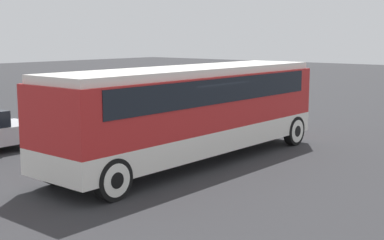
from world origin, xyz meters
The scene contains 3 objects.
ground_plane centered at (0.00, 0.00, 0.00)m, with size 120.00×120.00×0.00m, color #2D2D30.
tour_bus centered at (0.10, 0.00, 1.76)m, with size 10.38×2.51×2.93m.
parked_car_mid centered at (4.83, 6.33, 0.67)m, with size 4.26×1.78×1.38m.
Camera 1 is at (-12.32, -10.35, 3.84)m, focal length 50.00 mm.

